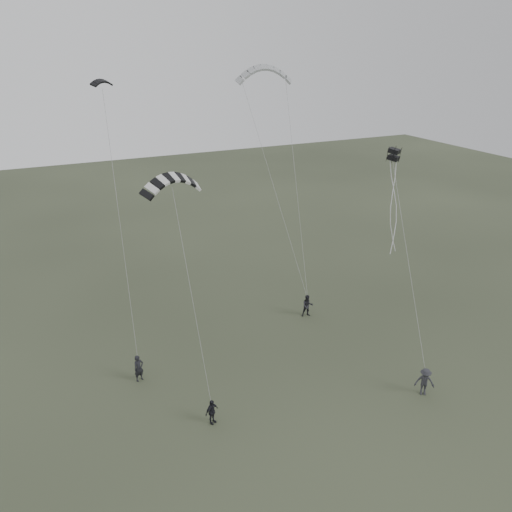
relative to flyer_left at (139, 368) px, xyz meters
name	(u,v)px	position (x,y,z in m)	size (l,w,h in m)	color
ground	(267,393)	(6.58, -4.45, -0.87)	(140.00, 140.00, 0.00)	#313726
flyer_left	(139,368)	(0.00, 0.00, 0.00)	(0.64, 0.42, 1.74)	black
flyer_right	(308,306)	(13.40, 2.50, 0.00)	(0.85, 0.66, 1.74)	black
flyer_center	(212,412)	(2.73, -5.44, -0.13)	(0.87, 0.36, 1.49)	black
flyer_far	(425,382)	(14.91, -8.44, 0.01)	(1.14, 0.66, 1.77)	#2A2A2F
kite_dark_small	(101,81)	(0.67, 6.08, 16.26)	(1.42, 0.43, 0.48)	black
kite_pale_large	(264,67)	(13.41, 10.30, 16.65)	(4.24, 0.95, 1.72)	#9B9E9F
kite_striped	(171,177)	(2.51, -1.24, 11.91)	(3.27, 0.82, 1.26)	black
kite_box	(394,154)	(16.88, -1.31, 11.88)	(0.64, 0.64, 0.71)	black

